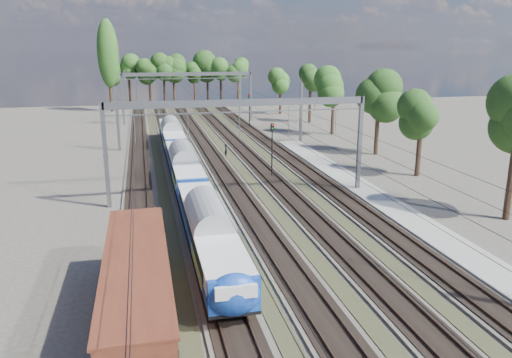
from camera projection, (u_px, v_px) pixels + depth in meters
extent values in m
cube|color=#47423A|center=(139.00, 166.00, 57.75)|extent=(3.00, 130.00, 0.15)
cube|color=black|center=(139.00, 165.00, 57.73)|extent=(2.50, 130.00, 0.06)
cube|color=#473326|center=(132.00, 164.00, 57.55)|extent=(0.08, 130.00, 0.14)
cube|color=#473326|center=(145.00, 164.00, 57.86)|extent=(0.08, 130.00, 0.14)
cube|color=#47423A|center=(178.00, 164.00, 58.72)|extent=(3.00, 130.00, 0.15)
cube|color=black|center=(178.00, 163.00, 58.70)|extent=(2.50, 130.00, 0.06)
cube|color=#473326|center=(172.00, 162.00, 58.52)|extent=(0.08, 130.00, 0.14)
cube|color=#473326|center=(184.00, 162.00, 58.83)|extent=(0.08, 130.00, 0.14)
cube|color=#47423A|center=(216.00, 162.00, 59.70)|extent=(3.00, 130.00, 0.15)
cube|color=black|center=(216.00, 161.00, 59.67)|extent=(2.50, 130.00, 0.06)
cube|color=#473326|center=(210.00, 160.00, 59.49)|extent=(0.08, 130.00, 0.14)
cube|color=#473326|center=(222.00, 160.00, 59.80)|extent=(0.08, 130.00, 0.14)
cube|color=#47423A|center=(253.00, 160.00, 60.67)|extent=(3.00, 130.00, 0.15)
cube|color=black|center=(253.00, 159.00, 60.64)|extent=(2.50, 130.00, 0.06)
cube|color=#473326|center=(247.00, 159.00, 60.46)|extent=(0.08, 130.00, 0.14)
cube|color=#473326|center=(258.00, 158.00, 60.77)|extent=(0.08, 130.00, 0.14)
cube|color=#47423A|center=(288.00, 158.00, 61.64)|extent=(3.00, 130.00, 0.15)
cube|color=black|center=(288.00, 157.00, 61.61)|extent=(2.50, 130.00, 0.06)
cube|color=#473326|center=(282.00, 157.00, 61.43)|extent=(0.08, 130.00, 0.14)
cube|color=#473326|center=(294.00, 156.00, 61.74)|extent=(0.08, 130.00, 0.14)
cube|color=#333221|center=(159.00, 165.00, 58.25)|extent=(1.10, 130.00, 0.05)
cube|color=#333221|center=(197.00, 163.00, 59.22)|extent=(1.10, 130.00, 0.05)
cube|color=#333221|center=(234.00, 161.00, 60.19)|extent=(1.10, 130.00, 0.05)
cube|color=#333221|center=(270.00, 159.00, 61.16)|extent=(1.10, 130.00, 0.05)
cube|color=gray|center=(416.00, 223.00, 38.72)|extent=(3.00, 70.00, 0.30)
cube|color=slate|center=(106.00, 156.00, 41.95)|extent=(0.35, 0.35, 9.00)
cube|color=slate|center=(360.00, 145.00, 46.91)|extent=(0.35, 0.35, 9.00)
cube|color=slate|center=(239.00, 103.00, 43.35)|extent=(23.00, 0.35, 0.60)
cube|color=slate|center=(122.00, 99.00, 87.16)|extent=(0.35, 0.35, 9.00)
cube|color=slate|center=(251.00, 96.00, 92.12)|extent=(0.35, 0.35, 9.00)
cube|color=slate|center=(188.00, 74.00, 88.56)|extent=(23.00, 0.35, 0.60)
cube|color=slate|center=(117.00, 119.00, 65.56)|extent=(0.35, 0.35, 8.50)
cube|color=slate|center=(126.00, 90.00, 107.94)|extent=(0.35, 0.35, 8.50)
cube|color=slate|center=(301.00, 113.00, 71.02)|extent=(0.35, 0.35, 8.50)
cube|color=slate|center=(240.00, 88.00, 113.40)|extent=(0.35, 0.35, 8.50)
cylinder|color=black|center=(136.00, 119.00, 56.36)|extent=(0.03, 130.00, 0.03)
cylinder|color=black|center=(135.00, 109.00, 56.07)|extent=(0.03, 130.00, 0.03)
cylinder|color=black|center=(176.00, 118.00, 57.33)|extent=(0.03, 130.00, 0.03)
cylinder|color=black|center=(176.00, 108.00, 57.04)|extent=(0.03, 130.00, 0.03)
cylinder|color=black|center=(215.00, 117.00, 58.30)|extent=(0.03, 130.00, 0.03)
cylinder|color=black|center=(215.00, 107.00, 58.01)|extent=(0.03, 130.00, 0.03)
cylinder|color=black|center=(252.00, 115.00, 59.27)|extent=(0.03, 130.00, 0.03)
cylinder|color=black|center=(252.00, 106.00, 58.99)|extent=(0.03, 130.00, 0.03)
cylinder|color=black|center=(289.00, 114.00, 60.24)|extent=(0.03, 130.00, 0.03)
cylinder|color=black|center=(289.00, 105.00, 59.96)|extent=(0.03, 130.00, 0.03)
cylinder|color=black|center=(116.00, 92.00, 119.64)|extent=(0.56, 0.56, 5.89)
sphere|color=#223E16|center=(114.00, 72.00, 118.43)|extent=(4.10, 4.10, 4.10)
cylinder|color=black|center=(134.00, 91.00, 118.61)|extent=(0.56, 0.56, 6.32)
sphere|color=#223E16|center=(133.00, 69.00, 117.30)|extent=(5.50, 5.50, 5.50)
cylinder|color=black|center=(147.00, 89.00, 120.65)|extent=(0.56, 0.56, 6.93)
sphere|color=#223E16|center=(145.00, 66.00, 119.22)|extent=(4.25, 4.25, 4.25)
cylinder|color=black|center=(160.00, 91.00, 122.20)|extent=(0.56, 0.56, 5.90)
sphere|color=#223E16|center=(159.00, 71.00, 120.99)|extent=(4.90, 4.90, 4.90)
cylinder|color=black|center=(178.00, 88.00, 121.42)|extent=(0.56, 0.56, 7.44)
sphere|color=#223E16|center=(177.00, 63.00, 119.88)|extent=(4.99, 4.99, 4.99)
cylinder|color=black|center=(192.00, 89.00, 121.41)|extent=(0.56, 0.56, 6.61)
sphere|color=#223E16|center=(191.00, 67.00, 120.05)|extent=(4.82, 4.82, 4.82)
cylinder|color=black|center=(205.00, 88.00, 124.87)|extent=(0.56, 0.56, 6.48)
sphere|color=#223E16|center=(205.00, 67.00, 123.54)|extent=(5.20, 5.20, 5.20)
cylinder|color=black|center=(224.00, 90.00, 123.13)|extent=(0.56, 0.56, 6.07)
sphere|color=#223E16|center=(224.00, 70.00, 121.88)|extent=(4.75, 4.75, 4.75)
cylinder|color=black|center=(235.00, 88.00, 124.03)|extent=(0.56, 0.56, 7.04)
sphere|color=#223E16|center=(235.00, 64.00, 122.58)|extent=(4.33, 4.33, 4.33)
cylinder|color=black|center=(431.00, 151.00, 49.91)|extent=(0.56, 0.56, 6.63)
sphere|color=#223E16|center=(436.00, 98.00, 48.54)|extent=(3.57, 3.57, 3.57)
cylinder|color=black|center=(372.00, 130.00, 65.32)|extent=(0.56, 0.56, 5.69)
sphere|color=#223E16|center=(374.00, 95.00, 64.15)|extent=(4.29, 4.29, 4.29)
cylinder|color=black|center=(335.00, 114.00, 75.48)|extent=(0.56, 0.56, 6.94)
sphere|color=#223E16|center=(336.00, 77.00, 74.05)|extent=(4.09, 4.09, 4.09)
cylinder|color=black|center=(299.00, 107.00, 90.99)|extent=(0.56, 0.56, 5.57)
sphere|color=#223E16|center=(300.00, 82.00, 89.84)|extent=(3.55, 3.55, 3.55)
cylinder|color=black|center=(282.00, 99.00, 101.84)|extent=(0.56, 0.56, 6.20)
sphere|color=#223E16|center=(283.00, 74.00, 100.56)|extent=(4.05, 4.05, 4.05)
cylinder|color=black|center=(109.00, 73.00, 104.45)|extent=(0.70, 0.70, 16.00)
ellipsoid|color=#224918|center=(108.00, 54.00, 103.42)|extent=(4.40, 4.40, 14.08)
cube|color=black|center=(226.00, 296.00, 26.67)|extent=(1.83, 2.75, 0.73)
cube|color=black|center=(198.00, 218.00, 38.77)|extent=(1.83, 2.75, 0.73)
cube|color=#102597|center=(209.00, 230.00, 32.37)|extent=(2.57, 18.34, 1.74)
cube|color=silver|center=(209.00, 224.00, 32.25)|extent=(2.64, 17.61, 0.87)
cube|color=black|center=(229.00, 222.00, 32.53)|extent=(0.04, 15.59, 0.64)
cube|color=yellow|center=(219.00, 262.00, 28.68)|extent=(2.66, 5.14, 0.64)
cylinder|color=#95979A|center=(209.00, 218.00, 32.14)|extent=(2.60, 18.34, 2.60)
cube|color=black|center=(191.00, 196.00, 44.52)|extent=(1.83, 2.75, 0.73)
cube|color=black|center=(179.00, 164.00, 56.61)|extent=(1.83, 2.75, 0.73)
cube|color=#102597|center=(184.00, 165.00, 50.21)|extent=(2.57, 18.34, 1.74)
cube|color=silver|center=(184.00, 161.00, 50.09)|extent=(2.64, 17.61, 0.87)
cube|color=black|center=(197.00, 160.00, 50.38)|extent=(0.04, 15.59, 0.64)
cube|color=yellow|center=(188.00, 180.00, 46.53)|extent=(2.66, 5.14, 0.64)
cylinder|color=#95979A|center=(183.00, 157.00, 49.98)|extent=(2.60, 18.34, 2.60)
cube|color=black|center=(176.00, 153.00, 62.36)|extent=(1.83, 2.75, 0.73)
cube|color=black|center=(169.00, 136.00, 74.45)|extent=(1.83, 2.75, 0.73)
cube|color=#102597|center=(172.00, 134.00, 68.05)|extent=(2.57, 18.34, 1.74)
cube|color=silver|center=(172.00, 131.00, 67.93)|extent=(2.64, 17.61, 0.87)
cube|color=black|center=(181.00, 130.00, 68.22)|extent=(0.04, 15.59, 0.64)
cube|color=yellow|center=(174.00, 143.00, 64.37)|extent=(2.66, 5.14, 0.64)
cylinder|color=#95979A|center=(172.00, 128.00, 67.83)|extent=(2.60, 18.34, 2.60)
ellipsoid|color=#102597|center=(234.00, 295.00, 23.90)|extent=(2.60, 1.43, 2.22)
cube|color=black|center=(139.00, 276.00, 29.03)|extent=(2.08, 2.70, 0.73)
cube|color=black|center=(139.00, 313.00, 24.11)|extent=(2.81, 14.56, 0.21)
cube|color=#4D1E14|center=(137.00, 285.00, 23.74)|extent=(2.81, 14.56, 2.70)
cube|color=#4D1E14|center=(136.00, 258.00, 23.38)|extent=(3.02, 14.56, 0.12)
imported|color=black|center=(226.00, 150.00, 62.58)|extent=(0.41, 0.61, 1.64)
cylinder|color=black|center=(272.00, 154.00, 52.36)|extent=(0.14, 0.14, 5.03)
cube|color=black|center=(272.00, 127.00, 51.62)|extent=(0.39, 0.28, 0.70)
sphere|color=red|center=(273.00, 125.00, 51.44)|extent=(0.16, 0.16, 0.16)
sphere|color=#0C9919|center=(273.00, 128.00, 51.54)|extent=(0.16, 0.16, 0.16)
cylinder|color=black|center=(249.00, 113.00, 84.32)|extent=(0.14, 0.14, 5.01)
cube|color=black|center=(249.00, 96.00, 83.58)|extent=(0.37, 0.26, 0.70)
sphere|color=red|center=(249.00, 95.00, 83.40)|extent=(0.16, 0.16, 0.16)
sphere|color=#0C9919|center=(249.00, 97.00, 83.50)|extent=(0.16, 0.16, 0.16)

